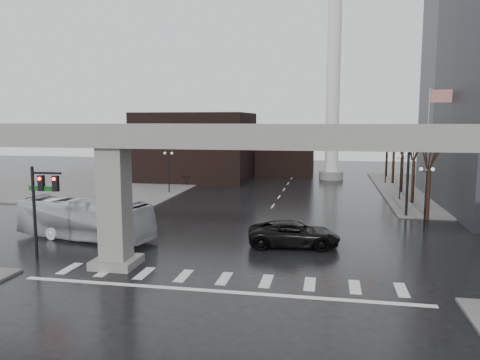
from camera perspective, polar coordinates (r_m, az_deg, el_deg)
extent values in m
plane|color=black|center=(27.98, -1.47, -11.25)|extent=(160.00, 160.00, 0.00)
cube|color=slate|center=(70.11, -16.11, -0.24)|extent=(28.00, 36.00, 0.15)
cube|color=gray|center=(26.55, -1.53, 5.35)|extent=(48.00, 2.20, 1.40)
cube|color=gray|center=(29.32, -15.00, -3.27)|extent=(1.60, 1.60, 7.30)
cube|color=gray|center=(30.12, -14.79, -9.64)|extent=(2.60, 2.60, 0.50)
cube|color=black|center=(70.82, -5.31, 4.09)|extent=(16.00, 14.00, 10.00)
cube|color=black|center=(78.44, 5.23, 3.67)|extent=(10.00, 10.00, 8.00)
cylinder|color=white|center=(72.17, 11.32, 11.99)|extent=(2.00, 2.00, 30.00)
cylinder|color=gray|center=(72.39, 11.04, 0.56)|extent=(3.60, 3.60, 1.20)
cylinder|color=black|center=(45.54, 19.78, 0.68)|extent=(0.24, 0.24, 8.00)
cylinder|color=black|center=(44.76, 12.32, 4.94)|extent=(12.00, 0.18, 0.18)
cube|color=black|center=(44.96, 16.13, 4.01)|extent=(0.35, 0.30, 1.00)
cube|color=black|center=(44.78, 11.66, 4.13)|extent=(0.35, 0.30, 1.00)
cube|color=black|center=(44.87, 7.17, 4.23)|extent=(0.35, 0.30, 1.00)
sphere|color=#FF0C05|center=(44.77, 16.17, 4.38)|extent=(0.20, 0.20, 0.20)
cube|color=#0B4F14|center=(45.10, 18.06, 4.52)|extent=(1.80, 0.05, 0.35)
cube|color=#0B4F14|center=(44.76, 9.75, 4.75)|extent=(1.80, 0.05, 0.35)
cylinder|color=black|center=(32.77, -23.77, -3.70)|extent=(0.20, 0.20, 6.00)
cylinder|color=black|center=(31.85, -22.52, 0.79)|extent=(2.00, 0.14, 0.14)
cube|color=black|center=(32.14, -23.06, -0.35)|extent=(0.35, 0.30, 1.00)
cube|color=black|center=(31.60, -21.56, -0.40)|extent=(0.35, 0.30, 1.00)
cube|color=#0B4F14|center=(32.24, -23.18, -0.96)|extent=(1.60, 0.05, 0.30)
cylinder|color=silver|center=(48.90, 21.86, 3.36)|extent=(0.12, 0.12, 12.00)
cube|color=red|center=(49.07, 23.31, 9.39)|extent=(2.00, 0.03, 1.20)
cylinder|color=black|center=(41.18, 21.67, -2.31)|extent=(0.14, 0.14, 4.80)
cube|color=black|center=(40.88, 21.82, 0.94)|extent=(0.90, 0.06, 0.06)
sphere|color=silver|center=(40.78, 21.21, 1.24)|extent=(0.32, 0.32, 0.32)
sphere|color=silver|center=(40.95, 22.45, 1.20)|extent=(0.32, 0.32, 0.32)
cylinder|color=black|center=(54.86, 18.97, 0.08)|extent=(0.14, 0.14, 4.80)
cube|color=black|center=(54.63, 19.07, 2.53)|extent=(0.90, 0.06, 0.06)
sphere|color=silver|center=(54.56, 18.61, 2.75)|extent=(0.32, 0.32, 0.32)
sphere|color=silver|center=(54.68, 19.54, 2.72)|extent=(0.32, 0.32, 0.32)
cylinder|color=black|center=(68.67, 17.35, 1.52)|extent=(0.14, 0.14, 4.80)
cube|color=black|center=(68.49, 17.42, 3.47)|extent=(0.90, 0.06, 0.06)
sphere|color=silver|center=(68.42, 17.05, 3.65)|extent=(0.32, 0.32, 0.32)
sphere|color=silver|center=(68.53, 17.80, 3.63)|extent=(0.32, 0.32, 0.32)
cylinder|color=black|center=(44.76, -14.66, -1.30)|extent=(0.14, 0.14, 4.80)
cube|color=black|center=(44.48, -14.76, 1.69)|extent=(0.90, 0.06, 0.06)
sphere|color=silver|center=(44.66, -15.29, 1.96)|extent=(0.32, 0.32, 0.32)
sphere|color=silver|center=(44.27, -14.24, 1.94)|extent=(0.32, 0.32, 0.32)
cylinder|color=black|center=(57.59, -8.68, 0.72)|extent=(0.14, 0.14, 4.80)
cube|color=black|center=(57.38, -8.72, 3.05)|extent=(0.90, 0.06, 0.06)
sphere|color=silver|center=(57.51, -9.15, 3.25)|extent=(0.32, 0.32, 0.32)
sphere|color=silver|center=(57.21, -8.30, 3.25)|extent=(0.32, 0.32, 0.32)
cylinder|color=black|center=(70.87, -4.90, 1.99)|extent=(0.14, 0.14, 4.80)
cube|color=black|center=(70.69, -4.92, 3.89)|extent=(0.90, 0.06, 0.06)
sphere|color=silver|center=(70.81, -5.27, 4.05)|extent=(0.32, 0.32, 0.32)
sphere|color=silver|center=(70.56, -4.57, 4.05)|extent=(0.32, 0.32, 0.32)
cylinder|color=black|center=(45.27, 21.97, -1.66)|extent=(0.34, 0.34, 4.55)
cylinder|color=black|center=(44.88, 22.19, 3.06)|extent=(0.12, 1.52, 2.98)
cylinder|color=black|center=(45.24, 22.74, 2.77)|extent=(0.83, 1.14, 2.51)
cylinder|color=black|center=(53.06, 20.33, -0.29)|extent=(0.34, 0.34, 4.66)
cylinder|color=black|center=(52.73, 20.51, 3.84)|extent=(0.12, 1.55, 3.05)
cylinder|color=black|center=(53.07, 20.99, 3.58)|extent=(0.85, 1.16, 2.57)
cylinder|color=black|center=(60.91, 19.11, 0.74)|extent=(0.34, 0.34, 4.76)
cylinder|color=black|center=(60.61, 19.27, 4.41)|extent=(0.12, 1.59, 3.11)
cylinder|color=black|center=(60.95, 19.69, 4.17)|extent=(0.86, 1.18, 2.62)
cylinder|color=black|center=(68.79, 18.18, 1.52)|extent=(0.34, 0.34, 4.87)
cylinder|color=black|center=(68.53, 18.31, 4.85)|extent=(0.12, 1.62, 3.18)
cylinder|color=black|center=(68.85, 18.69, 4.63)|extent=(0.88, 1.20, 2.68)
cylinder|color=black|center=(76.69, 17.43, 2.15)|extent=(0.34, 0.34, 4.97)
cylinder|color=black|center=(76.46, 17.55, 5.20)|extent=(0.12, 1.65, 3.25)
cylinder|color=black|center=(76.77, 17.89, 5.00)|extent=(0.89, 1.23, 2.74)
imported|color=black|center=(33.56, 6.59, -6.55)|extent=(6.72, 3.60, 1.80)
imported|color=silver|center=(37.06, -18.44, -4.54)|extent=(11.38, 4.67, 3.09)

